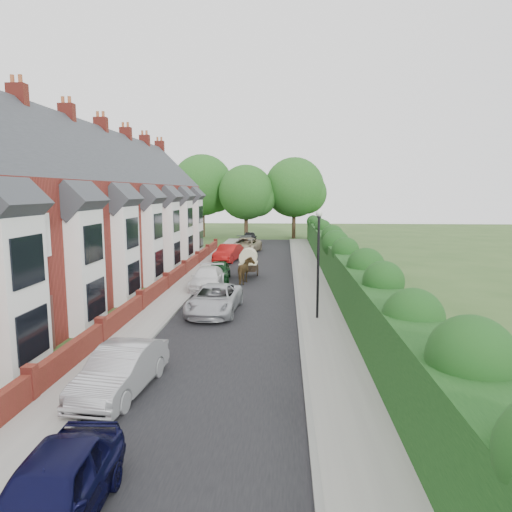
# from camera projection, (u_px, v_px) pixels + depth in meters

# --- Properties ---
(ground) EXTENTS (140.00, 140.00, 0.00)m
(ground) POSITION_uv_depth(u_px,v_px,m) (236.00, 347.00, 17.66)
(ground) COLOR #2D4C1E
(ground) RESTS_ON ground
(road) EXTENTS (6.00, 58.00, 0.02)m
(road) POSITION_uv_depth(u_px,v_px,m) (247.00, 288.00, 28.56)
(road) COLOR black
(road) RESTS_ON ground
(pavement_hedge_side) EXTENTS (2.20, 58.00, 0.12)m
(pavement_hedge_side) POSITION_uv_depth(u_px,v_px,m) (313.00, 288.00, 28.30)
(pavement_hedge_side) COLOR gray
(pavement_hedge_side) RESTS_ON ground
(pavement_house_side) EXTENTS (1.70, 58.00, 0.12)m
(pavement_house_side) POSITION_uv_depth(u_px,v_px,m) (186.00, 286.00, 28.79)
(pavement_house_side) COLOR gray
(pavement_house_side) RESTS_ON ground
(kerb_hedge_side) EXTENTS (0.18, 58.00, 0.13)m
(kerb_hedge_side) POSITION_uv_depth(u_px,v_px,m) (296.00, 287.00, 28.36)
(kerb_hedge_side) COLOR gray
(kerb_hedge_side) RESTS_ON ground
(kerb_house_side) EXTENTS (0.18, 58.00, 0.13)m
(kerb_house_side) POSITION_uv_depth(u_px,v_px,m) (199.00, 286.00, 28.74)
(kerb_house_side) COLOR gray
(kerb_house_side) RESTS_ON ground
(hedge) EXTENTS (2.10, 58.00, 2.85)m
(hedge) POSITION_uv_depth(u_px,v_px,m) (342.00, 264.00, 27.97)
(hedge) COLOR #113612
(hedge) RESTS_ON ground
(terrace_row) EXTENTS (9.05, 40.50, 11.50)m
(terrace_row) POSITION_uv_depth(u_px,v_px,m) (75.00, 217.00, 27.58)
(terrace_row) COLOR maroon
(terrace_row) RESTS_ON ground
(garden_wall_row) EXTENTS (0.35, 40.35, 1.10)m
(garden_wall_row) POSITION_uv_depth(u_px,v_px,m) (166.00, 283.00, 27.81)
(garden_wall_row) COLOR maroon
(garden_wall_row) RESTS_ON ground
(lamppost) EXTENTS (0.32, 0.32, 5.16)m
(lamppost) POSITION_uv_depth(u_px,v_px,m) (318.00, 251.00, 20.94)
(lamppost) COLOR black
(lamppost) RESTS_ON ground
(tree_far_left) EXTENTS (7.14, 6.80, 9.29)m
(tree_far_left) POSITION_uv_depth(u_px,v_px,m) (249.00, 194.00, 56.63)
(tree_far_left) COLOR #332316
(tree_far_left) RESTS_ON ground
(tree_far_right) EXTENTS (7.98, 7.60, 10.31)m
(tree_far_right) POSITION_uv_depth(u_px,v_px,m) (297.00, 189.00, 58.14)
(tree_far_right) COLOR #332316
(tree_far_right) RESTS_ON ground
(tree_far_back) EXTENTS (8.40, 8.00, 10.82)m
(tree_far_back) POSITION_uv_depth(u_px,v_px,m) (206.00, 187.00, 59.84)
(tree_far_back) COLOR #332316
(tree_far_back) RESTS_ON ground
(car_navy) EXTENTS (1.87, 4.23, 1.41)m
(car_navy) POSITION_uv_depth(u_px,v_px,m) (51.00, 494.00, 8.02)
(car_navy) COLOR black
(car_navy) RESTS_ON ground
(car_silver_a) EXTENTS (1.89, 4.38, 1.40)m
(car_silver_a) POSITION_uv_depth(u_px,v_px,m) (121.00, 370.00, 13.60)
(car_silver_a) COLOR #9A9A9E
(car_silver_a) RESTS_ON ground
(car_silver_b) EXTENTS (2.50, 5.03, 1.37)m
(car_silver_b) POSITION_uv_depth(u_px,v_px,m) (215.00, 299.00, 22.61)
(car_silver_b) COLOR #ABADB3
(car_silver_b) RESTS_ON ground
(car_white) EXTENTS (1.94, 4.58, 1.32)m
(car_white) POSITION_uv_depth(u_px,v_px,m) (207.00, 278.00, 28.23)
(car_white) COLOR white
(car_white) RESTS_ON ground
(car_green) EXTENTS (1.81, 3.89, 1.29)m
(car_green) POSITION_uv_depth(u_px,v_px,m) (219.00, 271.00, 30.96)
(car_green) COLOR #0F3416
(car_green) RESTS_ON ground
(car_red) EXTENTS (2.31, 4.67, 1.47)m
(car_red) POSITION_uv_depth(u_px,v_px,m) (228.00, 253.00, 39.29)
(car_red) COLOR maroon
(car_red) RESTS_ON ground
(car_beige) EXTENTS (3.20, 5.59, 1.47)m
(car_beige) POSITION_uv_depth(u_px,v_px,m) (245.00, 246.00, 44.76)
(car_beige) COLOR tan
(car_beige) RESTS_ON ground
(car_grey) EXTENTS (2.79, 4.92, 1.34)m
(car_grey) POSITION_uv_depth(u_px,v_px,m) (246.00, 243.00, 47.30)
(car_grey) COLOR #5A5B62
(car_grey) RESTS_ON ground
(car_black) EXTENTS (1.96, 4.17, 1.38)m
(car_black) POSITION_uv_depth(u_px,v_px,m) (250.00, 238.00, 52.85)
(car_black) COLOR black
(car_black) RESTS_ON ground
(horse) EXTENTS (1.11, 2.07, 1.68)m
(horse) POSITION_uv_depth(u_px,v_px,m) (246.00, 271.00, 29.79)
(horse) COLOR #453219
(horse) RESTS_ON ground
(horse_cart) EXTENTS (1.30, 2.87, 2.07)m
(horse_cart) POSITION_uv_depth(u_px,v_px,m) (248.00, 261.00, 31.86)
(horse_cart) COLOR black
(horse_cart) RESTS_ON ground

